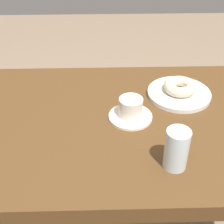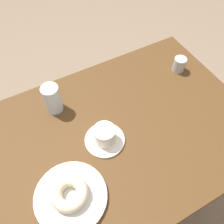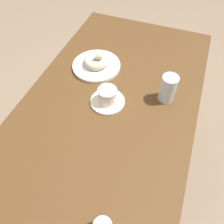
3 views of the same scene
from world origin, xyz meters
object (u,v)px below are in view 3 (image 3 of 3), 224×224
coffee_cup (107,97)px  donut_sugar_ring (96,61)px  plate_sugar_ring (97,66)px  water_glass (168,88)px

coffee_cup → donut_sugar_ring: bearing=-145.4°
plate_sugar_ring → donut_sugar_ring: size_ratio=1.94×
plate_sugar_ring → water_glass: bearing=77.0°
donut_sugar_ring → water_glass: 0.33m
donut_sugar_ring → water_glass: water_glass is taller
water_glass → coffee_cup: water_glass is taller
plate_sugar_ring → coffee_cup: (0.17, 0.12, 0.02)m
water_glass → donut_sugar_ring: bearing=-103.0°
donut_sugar_ring → water_glass: (0.07, 0.32, 0.02)m
water_glass → coffee_cup: (0.10, -0.21, -0.03)m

